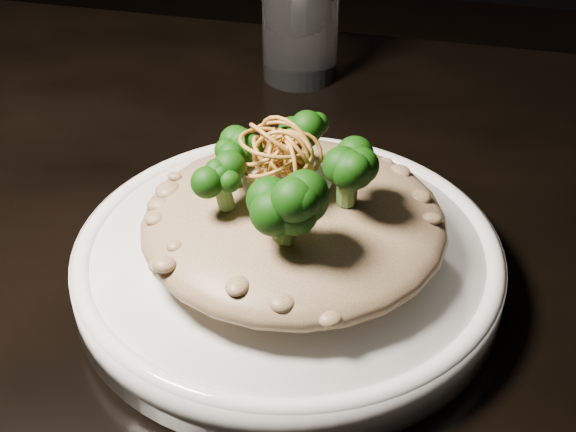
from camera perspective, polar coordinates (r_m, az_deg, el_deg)
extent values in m
cube|color=black|center=(0.58, 2.71, -4.96)|extent=(1.10, 0.80, 0.04)
cylinder|color=black|center=(1.21, -17.65, -4.61)|extent=(0.05, 0.05, 0.71)
cylinder|color=white|center=(0.54, 0.00, -3.41)|extent=(0.29, 0.29, 0.03)
ellipsoid|color=brown|center=(0.52, 0.43, -0.43)|extent=(0.20, 0.20, 0.04)
ellipsoid|color=white|center=(0.51, -0.09, 2.65)|extent=(0.06, 0.06, 0.02)
cylinder|color=white|center=(0.79, 0.87, 14.13)|extent=(0.08, 0.08, 0.13)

